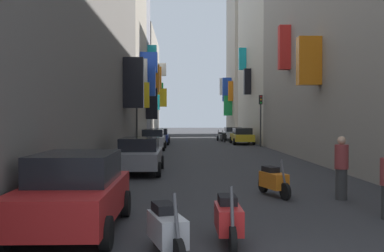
{
  "coord_description": "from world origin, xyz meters",
  "views": [
    {
      "loc": [
        -1.76,
        -3.88,
        2.29
      ],
      "look_at": [
        -0.9,
        29.45,
        1.69
      ],
      "focal_mm": 40.15,
      "sensor_mm": 36.0,
      "label": 1
    }
  ],
  "objects_px": {
    "parked_car_silver": "(153,139)",
    "parked_car_red": "(75,191)",
    "scooter_orange": "(273,180)",
    "traffic_light_near_corner": "(261,111)",
    "parked_car_grey": "(139,154)",
    "parked_car_blue": "(159,136)",
    "traffic_light_far_corner": "(137,110)",
    "scooter_black": "(223,137)",
    "pedestrian_near_left": "(341,168)",
    "parked_car_yellow": "(242,136)",
    "scooter_white": "(220,136)",
    "scooter_red": "(228,218)",
    "parked_car_white": "(233,133)",
    "scooter_silver": "(167,229)"
  },
  "relations": [
    {
      "from": "parked_car_silver",
      "to": "parked_car_red",
      "type": "distance_m",
      "value": 22.63
    },
    {
      "from": "scooter_orange",
      "to": "traffic_light_near_corner",
      "type": "distance_m",
      "value": 22.05
    },
    {
      "from": "parked_car_grey",
      "to": "scooter_orange",
      "type": "height_order",
      "value": "parked_car_grey"
    },
    {
      "from": "parked_car_blue",
      "to": "traffic_light_far_corner",
      "type": "relative_size",
      "value": 1.01
    },
    {
      "from": "parked_car_blue",
      "to": "scooter_black",
      "type": "height_order",
      "value": "parked_car_blue"
    },
    {
      "from": "pedestrian_near_left",
      "to": "traffic_light_far_corner",
      "type": "distance_m",
      "value": 17.12
    },
    {
      "from": "parked_car_grey",
      "to": "traffic_light_near_corner",
      "type": "xyz_separation_m",
      "value": [
        8.12,
        16.06,
        2.07
      ]
    },
    {
      "from": "parked_car_yellow",
      "to": "traffic_light_far_corner",
      "type": "relative_size",
      "value": 1.0
    },
    {
      "from": "scooter_orange",
      "to": "parked_car_grey",
      "type": "bearing_deg",
      "value": 128.84
    },
    {
      "from": "parked_car_silver",
      "to": "traffic_light_far_corner",
      "type": "height_order",
      "value": "traffic_light_far_corner"
    },
    {
      "from": "parked_car_red",
      "to": "scooter_white",
      "type": "relative_size",
      "value": 2.22
    },
    {
      "from": "traffic_light_near_corner",
      "to": "scooter_red",
      "type": "bearing_deg",
      "value": -101.8
    },
    {
      "from": "scooter_orange",
      "to": "scooter_red",
      "type": "distance_m",
      "value": 5.09
    },
    {
      "from": "traffic_light_near_corner",
      "to": "parked_car_white",
      "type": "bearing_deg",
      "value": 94.58
    },
    {
      "from": "parked_car_blue",
      "to": "pedestrian_near_left",
      "type": "distance_m",
      "value": 26.59
    },
    {
      "from": "parked_car_grey",
      "to": "pedestrian_near_left",
      "type": "distance_m",
      "value": 8.77
    },
    {
      "from": "parked_car_yellow",
      "to": "scooter_black",
      "type": "bearing_deg",
      "value": 108.51
    },
    {
      "from": "traffic_light_far_corner",
      "to": "pedestrian_near_left",
      "type": "bearing_deg",
      "value": -64.48
    },
    {
      "from": "scooter_white",
      "to": "scooter_silver",
      "type": "height_order",
      "value": "same"
    },
    {
      "from": "scooter_silver",
      "to": "pedestrian_near_left",
      "type": "bearing_deg",
      "value": 45.6
    },
    {
      "from": "parked_car_blue",
      "to": "traffic_light_far_corner",
      "type": "height_order",
      "value": "traffic_light_far_corner"
    },
    {
      "from": "parked_car_red",
      "to": "scooter_white",
      "type": "xyz_separation_m",
      "value": [
        6.14,
        35.2,
        -0.35
      ]
    },
    {
      "from": "parked_car_yellow",
      "to": "scooter_orange",
      "type": "xyz_separation_m",
      "value": [
        -2.68,
        -25.27,
        -0.29
      ]
    },
    {
      "from": "traffic_light_near_corner",
      "to": "pedestrian_near_left",
      "type": "bearing_deg",
      "value": -94.77
    },
    {
      "from": "traffic_light_far_corner",
      "to": "scooter_black",
      "type": "bearing_deg",
      "value": 64.16
    },
    {
      "from": "parked_car_yellow",
      "to": "scooter_red",
      "type": "xyz_separation_m",
      "value": [
        -4.54,
        -30.01,
        -0.29
      ]
    },
    {
      "from": "parked_car_blue",
      "to": "scooter_white",
      "type": "xyz_separation_m",
      "value": [
        5.91,
        6.24,
        -0.28
      ]
    },
    {
      "from": "parked_car_red",
      "to": "traffic_light_far_corner",
      "type": "xyz_separation_m",
      "value": [
        -0.64,
        18.52,
        2.0
      ]
    },
    {
      "from": "scooter_white",
      "to": "pedestrian_near_left",
      "type": "height_order",
      "value": "pedestrian_near_left"
    },
    {
      "from": "traffic_light_near_corner",
      "to": "parked_car_blue",
      "type": "bearing_deg",
      "value": 156.56
    },
    {
      "from": "parked_car_blue",
      "to": "scooter_black",
      "type": "relative_size",
      "value": 2.31
    },
    {
      "from": "parked_car_white",
      "to": "scooter_black",
      "type": "bearing_deg",
      "value": -110.43
    },
    {
      "from": "parked_car_yellow",
      "to": "scooter_red",
      "type": "height_order",
      "value": "parked_car_yellow"
    },
    {
      "from": "parked_car_silver",
      "to": "scooter_orange",
      "type": "relative_size",
      "value": 2.41
    },
    {
      "from": "scooter_white",
      "to": "pedestrian_near_left",
      "type": "bearing_deg",
      "value": -89.01
    },
    {
      "from": "scooter_white",
      "to": "scooter_orange",
      "type": "relative_size",
      "value": 1.02
    },
    {
      "from": "parked_car_silver",
      "to": "scooter_white",
      "type": "height_order",
      "value": "parked_car_silver"
    },
    {
      "from": "scooter_silver",
      "to": "parked_car_silver",
      "type": "bearing_deg",
      "value": 94.26
    },
    {
      "from": "parked_car_grey",
      "to": "parked_car_blue",
      "type": "xyz_separation_m",
      "value": [
        -0.19,
        19.66,
        -0.03
      ]
    },
    {
      "from": "parked_car_yellow",
      "to": "scooter_red",
      "type": "relative_size",
      "value": 2.29
    },
    {
      "from": "scooter_silver",
      "to": "pedestrian_near_left",
      "type": "distance_m",
      "value": 6.81
    },
    {
      "from": "scooter_red",
      "to": "scooter_black",
      "type": "distance_m",
      "value": 33.98
    },
    {
      "from": "scooter_silver",
      "to": "parked_car_blue",
      "type": "bearing_deg",
      "value": 93.18
    },
    {
      "from": "scooter_red",
      "to": "traffic_light_far_corner",
      "type": "xyz_separation_m",
      "value": [
        -3.68,
        19.5,
        2.35
      ]
    },
    {
      "from": "scooter_white",
      "to": "scooter_red",
      "type": "distance_m",
      "value": 36.32
    },
    {
      "from": "parked_car_grey",
      "to": "traffic_light_near_corner",
      "type": "relative_size",
      "value": 1.0
    },
    {
      "from": "parked_car_silver",
      "to": "scooter_red",
      "type": "xyz_separation_m",
      "value": [
        2.92,
        -23.62,
        -0.32
      ]
    },
    {
      "from": "parked_car_blue",
      "to": "pedestrian_near_left",
      "type": "bearing_deg",
      "value": -75.94
    },
    {
      "from": "parked_car_grey",
      "to": "parked_car_yellow",
      "type": "xyz_separation_m",
      "value": [
        7.15,
        19.72,
        -0.02
      ]
    },
    {
      "from": "parked_car_red",
      "to": "scooter_red",
      "type": "relative_size",
      "value": 2.19
    }
  ]
}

